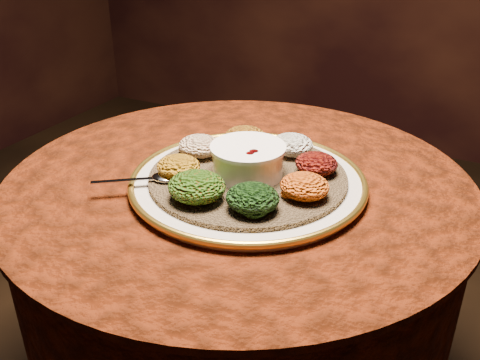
% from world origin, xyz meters
% --- Properties ---
extents(table, '(0.96, 0.96, 0.73)m').
position_xyz_m(table, '(0.00, 0.00, 0.55)').
color(table, black).
rests_on(table, ground).
extents(platter, '(0.53, 0.53, 0.02)m').
position_xyz_m(platter, '(0.04, -0.03, 0.75)').
color(platter, beige).
rests_on(platter, table).
extents(injera, '(0.46, 0.46, 0.01)m').
position_xyz_m(injera, '(0.04, -0.03, 0.76)').
color(injera, brown).
rests_on(injera, platter).
extents(stew_bowl, '(0.15, 0.15, 0.06)m').
position_xyz_m(stew_bowl, '(0.04, -0.03, 0.80)').
color(stew_bowl, white).
rests_on(stew_bowl, injera).
extents(spoon, '(0.14, 0.10, 0.01)m').
position_xyz_m(spoon, '(-0.11, -0.13, 0.77)').
color(spoon, silver).
rests_on(spoon, injera).
extents(portion_ayib, '(0.09, 0.09, 0.04)m').
position_xyz_m(portion_ayib, '(0.08, 0.10, 0.78)').
color(portion_ayib, silver).
rests_on(portion_ayib, injera).
extents(portion_kitfo, '(0.08, 0.08, 0.04)m').
position_xyz_m(portion_kitfo, '(0.15, 0.04, 0.78)').
color(portion_kitfo, black).
rests_on(portion_kitfo, injera).
extents(portion_tikil, '(0.09, 0.09, 0.04)m').
position_xyz_m(portion_tikil, '(0.17, -0.06, 0.78)').
color(portion_tikil, '#C27010').
rests_on(portion_tikil, injera).
extents(portion_gomen, '(0.09, 0.09, 0.05)m').
position_xyz_m(portion_gomen, '(0.10, -0.15, 0.78)').
color(portion_gomen, black).
rests_on(portion_gomen, injera).
extents(portion_mixveg, '(0.11, 0.10, 0.05)m').
position_xyz_m(portion_mixveg, '(-0.00, -0.16, 0.79)').
color(portion_mixveg, maroon).
rests_on(portion_mixveg, injera).
extents(portion_kik, '(0.09, 0.08, 0.04)m').
position_xyz_m(portion_kik, '(-0.08, -0.10, 0.78)').
color(portion_kik, '#9C690D').
rests_on(portion_kik, injera).
extents(portion_timatim, '(0.09, 0.08, 0.04)m').
position_xyz_m(portion_timatim, '(-0.09, 0.01, 0.78)').
color(portion_timatim, '#701006').
rests_on(portion_timatim, injera).
extents(portion_shiro, '(0.09, 0.09, 0.04)m').
position_xyz_m(portion_shiro, '(-0.03, 0.09, 0.78)').
color(portion_shiro, '#865810').
rests_on(portion_shiro, injera).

